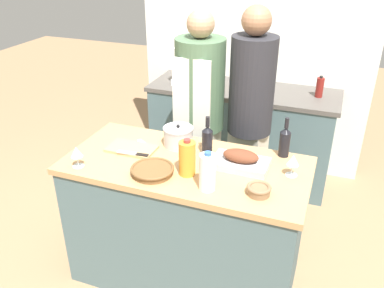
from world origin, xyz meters
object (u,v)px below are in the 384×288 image
object	(u,v)px
roasting_pan	(240,161)
milk_jug	(207,172)
wicker_basket	(152,170)
person_cook_guest	(250,114)
wine_glass_left	(76,153)
knife_paring	(145,145)
cutting_board	(132,149)
stand_mixer	(183,70)
wine_bottle_dark	(285,141)
condiment_bottle_tall	(320,87)
person_cook_aproned	(200,112)
wine_glass_right	(293,161)
condiment_bottle_short	(221,77)
juice_jug	(187,158)
stock_pot	(178,137)
mixing_bowl	(259,190)
wine_bottle_green	(207,139)
knife_chef	(134,154)

from	to	relation	value
roasting_pan	milk_jug	distance (m)	0.33
wicker_basket	person_cook_guest	bearing A→B (deg)	68.04
wine_glass_left	knife_paring	size ratio (longest dim) A/B	0.81
cutting_board	stand_mixer	size ratio (longest dim) A/B	0.92
wine_bottle_dark	knife_paring	distance (m)	0.92
condiment_bottle_tall	person_cook_aproned	xyz separation A→B (m)	(-0.83, -0.78, -0.05)
wine_glass_right	condiment_bottle_short	distance (m)	1.57
cutting_board	person_cook_aproned	world-z (taller)	person_cook_aproned
juice_jug	stand_mixer	xyz separation A→B (m)	(-0.62, 1.49, 0.04)
wine_bottle_dark	person_cook_aproned	distance (m)	0.83
wicker_basket	condiment_bottle_tall	xyz separation A→B (m)	(0.81, 1.68, 0.06)
juice_jug	stock_pot	bearing A→B (deg)	120.40
juice_jug	stand_mixer	world-z (taller)	stand_mixer
wicker_basket	cutting_board	size ratio (longest dim) A/B	0.82
mixing_bowl	condiment_bottle_short	world-z (taller)	condiment_bottle_short
condiment_bottle_short	stock_pot	bearing A→B (deg)	-86.77
condiment_bottle_tall	person_cook_aproned	world-z (taller)	person_cook_aproned
person_cook_aproned	stand_mixer	bearing A→B (deg)	122.78
roasting_pan	cutting_board	world-z (taller)	roasting_pan
mixing_bowl	person_cook_aproned	distance (m)	1.12
mixing_bowl	wine_bottle_dark	bearing A→B (deg)	83.72
cutting_board	condiment_bottle_short	bearing A→B (deg)	81.78
milk_jug	condiment_bottle_short	xyz separation A→B (m)	(-0.42, 1.64, -0.01)
stock_pot	juice_jug	bearing A→B (deg)	-59.60
person_cook_guest	wicker_basket	bearing A→B (deg)	-95.99
knife_paring	person_cook_aproned	bearing A→B (deg)	72.82
mixing_bowl	juice_jug	size ratio (longest dim) A/B	0.59
roasting_pan	wine_bottle_green	world-z (taller)	wine_bottle_green
milk_jug	knife_paring	size ratio (longest dim) A/B	1.42
roasting_pan	wicker_basket	xyz separation A→B (m)	(-0.47, -0.27, -0.02)
roasting_pan	milk_jug	size ratio (longest dim) A/B	1.47
wine_bottle_green	wine_glass_left	size ratio (longest dim) A/B	1.95
wine_glass_left	knife_chef	xyz separation A→B (m)	(0.26, 0.23, -0.08)
condiment_bottle_short	person_cook_guest	distance (m)	0.81
wine_glass_right	wicker_basket	bearing A→B (deg)	-160.41
knife_paring	stand_mixer	xyz separation A→B (m)	(-0.22, 1.24, 0.14)
wine_glass_left	stand_mixer	world-z (taller)	stand_mixer
stock_pot	condiment_bottle_tall	distance (m)	1.52
mixing_bowl	juice_jug	distance (m)	0.46
wine_bottle_green	mixing_bowl	bearing A→B (deg)	-39.51
wine_glass_left	knife_chef	world-z (taller)	wine_glass_left
wine_glass_left	condiment_bottle_short	xyz separation A→B (m)	(0.40, 1.68, 0.01)
mixing_bowl	milk_jug	bearing A→B (deg)	-170.76
knife_paring	mixing_bowl	bearing A→B (deg)	-20.06
wine_bottle_dark	stand_mixer	xyz separation A→B (m)	(-1.12, 1.06, 0.04)
person_cook_guest	wine_glass_right	bearing A→B (deg)	-41.68
knife_paring	condiment_bottle_tall	xyz separation A→B (m)	(1.02, 1.36, 0.09)
cutting_board	juice_jug	bearing A→B (deg)	-18.65
juice_jug	milk_jug	size ratio (longest dim) A/B	0.98
milk_jug	knife_chef	size ratio (longest dim) A/B	1.10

